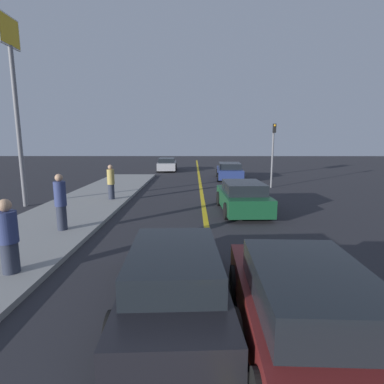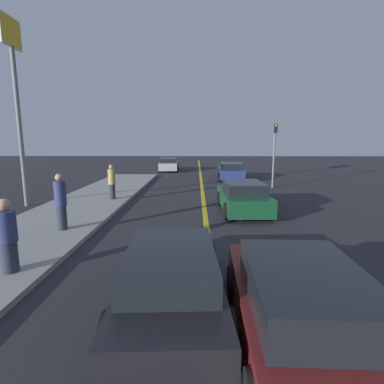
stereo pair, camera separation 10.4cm
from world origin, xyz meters
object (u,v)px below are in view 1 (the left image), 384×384
Objects in this scene: car_ahead_center at (175,277)px; car_parked_left_lot at (229,171)px; car_near_right_lane at (304,309)px; traffic_light at (273,149)px; pedestrian_near_curb at (8,237)px; car_oncoming_far at (167,165)px; pedestrian_mid_group at (61,202)px; pedestrian_far_standing at (111,182)px; roadside_sign at (13,77)px; car_far_distant at (243,197)px.

car_ahead_center is 0.93× the size of car_parked_left_lot.
traffic_light reaches higher than car_near_right_lane.
pedestrian_near_curb reaches higher than car_ahead_center.
car_oncoming_far is 2.37× the size of pedestrian_mid_group.
traffic_light is at bearing -56.44° from car_oncoming_far.
car_parked_left_lot is at bearing 51.93° from pedestrian_far_standing.
roadside_sign is (-9.41, 9.59, 5.10)m from car_near_right_lane.
pedestrian_near_curb is 8.34m from pedestrian_far_standing.
pedestrian_near_curb reaches higher than car_near_right_lane.
traffic_light is 0.49× the size of roadside_sign.
pedestrian_far_standing is at bearing -97.76° from car_oncoming_far.
pedestrian_mid_group is at bearing 129.60° from car_ahead_center.
car_oncoming_far is 2.55× the size of pedestrian_far_standing.
pedestrian_mid_group reaches higher than pedestrian_far_standing.
car_far_distant reaches higher than car_oncoming_far.
traffic_light is at bearing 54.80° from pedestrian_near_curb.
car_near_right_lane is at bearing -90.72° from car_parked_left_lot.
car_far_distant is 2.38× the size of pedestrian_far_standing.
pedestrian_mid_group is (-6.38, -3.06, 0.42)m from car_far_distant.
car_near_right_lane is 0.92× the size of car_parked_left_lot.
pedestrian_far_standing is at bearing 87.53° from pedestrian_mid_group.
pedestrian_mid_group reaches higher than car_ahead_center.
car_near_right_lane reaches higher than car_oncoming_far.
car_near_right_lane is 14.37m from roadside_sign.
car_near_right_lane is 1.08× the size of traffic_light.
pedestrian_mid_group is at bearing -49.57° from roadside_sign.
pedestrian_far_standing is (-5.67, 10.60, 0.35)m from car_near_right_lane.
car_parked_left_lot is at bearing 68.21° from pedestrian_near_curb.
pedestrian_far_standing is at bearing 15.09° from roadside_sign.
car_ahead_center is 18.55m from car_parked_left_lot.
pedestrian_near_curb is at bearing -89.80° from pedestrian_far_standing.
car_near_right_lane reaches higher than car_parked_left_lot.
car_near_right_lane is at bearing -61.84° from pedestrian_far_standing.
car_ahead_center is 15.10m from traffic_light.
car_ahead_center is 12.44m from roadside_sign.
pedestrian_mid_group reaches higher than car_oncoming_far.
roadside_sign is (-9.90, 1.07, 5.10)m from car_far_distant.
car_near_right_lane is at bearing -82.93° from car_oncoming_far.
car_parked_left_lot is 2.58× the size of pedestrian_mid_group.
pedestrian_far_standing is at bearing 108.88° from car_ahead_center.
roadside_sign is (-3.74, -1.01, 4.74)m from pedestrian_far_standing.
traffic_light reaches higher than pedestrian_far_standing.
pedestrian_mid_group is at bearing 94.49° from pedestrian_near_curb.
car_parked_left_lot is 0.58× the size of roadside_sign.
traffic_light reaches higher than pedestrian_mid_group.
car_near_right_lane is 19.40m from car_parked_left_lot.
pedestrian_far_standing is 6.12m from roadside_sign.
car_parked_left_lot is (3.14, 18.29, 0.04)m from car_ahead_center.
car_oncoming_far is (-4.23, 25.65, -0.01)m from car_near_right_lane.
car_far_distant is at bearing 69.39° from car_ahead_center.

